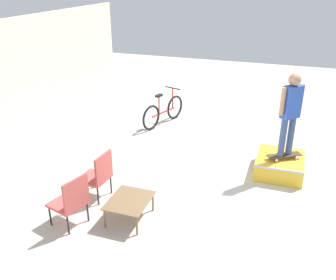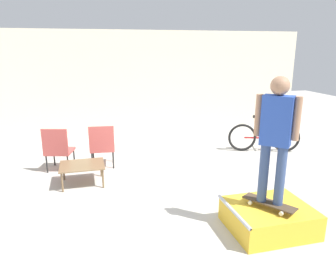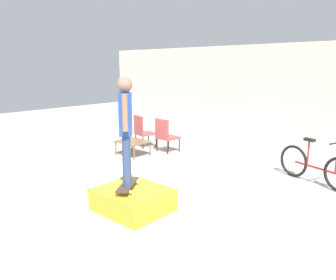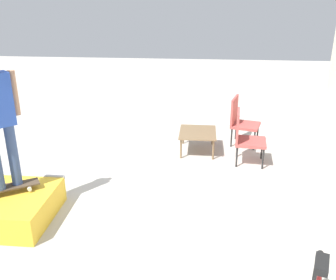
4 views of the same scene
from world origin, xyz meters
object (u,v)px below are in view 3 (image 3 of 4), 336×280
(person_skater, at_px, (126,123))
(skate_ramp_box, at_px, (133,199))
(patio_chair_left, at_px, (143,130))
(coffee_table, at_px, (133,143))
(skateboard_on_ramp, at_px, (128,185))
(bicycle, at_px, (315,166))
(patio_chair_right, at_px, (166,134))

(person_skater, bearing_deg, skate_ramp_box, 92.96)
(skate_ramp_box, xyz_separation_m, patio_chair_left, (-3.02, 3.17, 0.32))
(coffee_table, bearing_deg, patio_chair_left, 119.52)
(skate_ramp_box, distance_m, patio_chair_left, 4.39)
(skateboard_on_ramp, xyz_separation_m, bicycle, (1.89, 3.35, -0.08))
(person_skater, distance_m, coffee_table, 3.64)
(skate_ramp_box, distance_m, patio_chair_right, 3.82)
(skate_ramp_box, relative_size, bicycle, 0.68)
(person_skater, bearing_deg, bicycle, 103.38)
(person_skater, relative_size, bicycle, 1.02)
(person_skater, relative_size, patio_chair_left, 1.83)
(coffee_table, bearing_deg, skateboard_on_ramp, -43.85)
(skate_ramp_box, bearing_deg, skateboard_on_ramp, -129.91)
(patio_chair_right, bearing_deg, person_skater, 127.85)
(patio_chair_left, height_order, patio_chair_right, same)
(skateboard_on_ramp, relative_size, coffee_table, 0.89)
(coffee_table, bearing_deg, person_skater, -43.85)
(patio_chair_right, distance_m, bicycle, 3.96)
(patio_chair_left, bearing_deg, bicycle, -163.27)
(skateboard_on_ramp, distance_m, coffee_table, 3.47)
(skate_ramp_box, distance_m, person_skater, 1.29)
(skateboard_on_ramp, height_order, patio_chair_left, patio_chair_left)
(skate_ramp_box, relative_size, coffee_table, 1.40)
(bicycle, bearing_deg, person_skater, -100.88)
(skateboard_on_ramp, height_order, person_skater, person_skater)
(person_skater, distance_m, patio_chair_left, 4.49)
(skateboard_on_ramp, bearing_deg, patio_chair_right, 179.94)
(skate_ramp_box, distance_m, bicycle, 3.77)
(coffee_table, distance_m, bicycle, 4.49)
(patio_chair_right, bearing_deg, skateboard_on_ramp, 127.85)
(bicycle, bearing_deg, coffee_table, -149.23)
(skate_ramp_box, relative_size, skateboard_on_ramp, 1.58)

